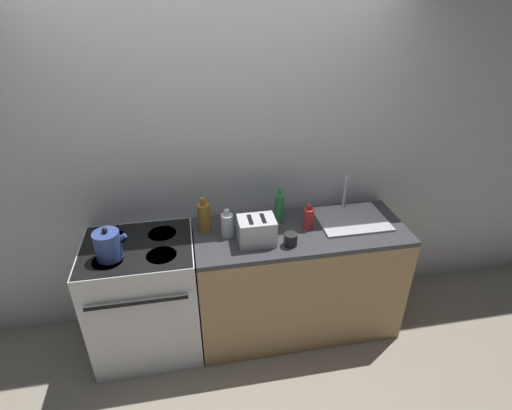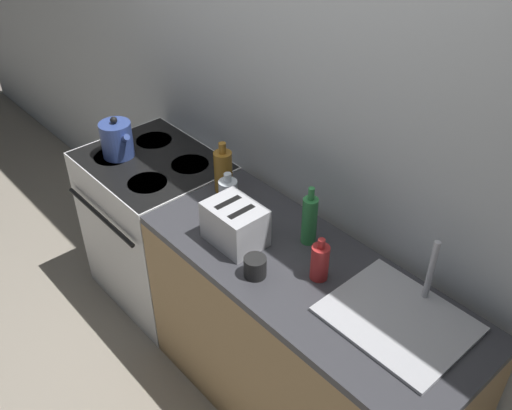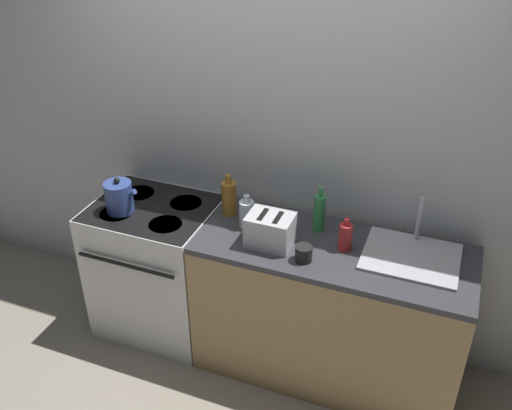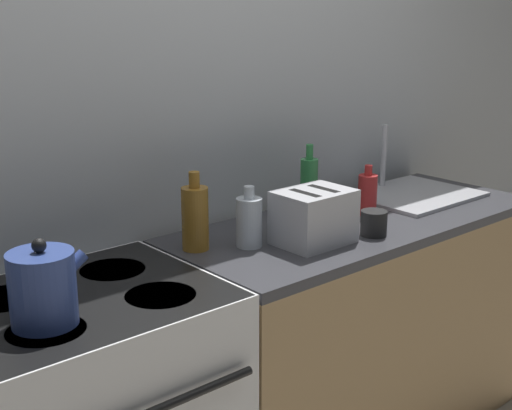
{
  "view_description": "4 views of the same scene",
  "coord_description": "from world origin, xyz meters",
  "px_view_note": "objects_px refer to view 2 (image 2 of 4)",
  "views": [
    {
      "loc": [
        -0.21,
        -1.98,
        2.46
      ],
      "look_at": [
        0.22,
        0.32,
        1.13
      ],
      "focal_mm": 28.0,
      "sensor_mm": 36.0,
      "label": 1
    },
    {
      "loc": [
        1.67,
        -0.97,
        2.47
      ],
      "look_at": [
        0.19,
        0.35,
        1.03
      ],
      "focal_mm": 40.0,
      "sensor_mm": 36.0,
      "label": 2
    },
    {
      "loc": [
        1.06,
        -2.2,
        2.72
      ],
      "look_at": [
        0.08,
        0.33,
        1.07
      ],
      "focal_mm": 40.0,
      "sensor_mm": 36.0,
      "label": 3
    },
    {
      "loc": [
        -1.42,
        -1.37,
        1.68
      ],
      "look_at": [
        0.06,
        0.34,
        1.04
      ],
      "focal_mm": 50.0,
      "sensor_mm": 36.0,
      "label": 4
    }
  ],
  "objects_px": {
    "toaster": "(235,224)",
    "bottle_amber": "(223,171)",
    "cup_black": "(255,267)",
    "bottle_red": "(320,262)",
    "kettle": "(117,139)",
    "bottle_green": "(309,220)",
    "stove": "(159,227)",
    "bottle_clear": "(228,196)"
  },
  "relations": [
    {
      "from": "toaster",
      "to": "bottle_amber",
      "type": "xyz_separation_m",
      "value": [
        -0.33,
        0.21,
        0.02
      ]
    },
    {
      "from": "toaster",
      "to": "cup_black",
      "type": "height_order",
      "value": "toaster"
    },
    {
      "from": "bottle_red",
      "to": "cup_black",
      "type": "relative_size",
      "value": 2.09
    },
    {
      "from": "kettle",
      "to": "bottle_green",
      "type": "xyz_separation_m",
      "value": [
        1.16,
        0.24,
        0.02
      ]
    },
    {
      "from": "bottle_green",
      "to": "cup_black",
      "type": "bearing_deg",
      "value": -88.63
    },
    {
      "from": "cup_black",
      "to": "kettle",
      "type": "bearing_deg",
      "value": 176.36
    },
    {
      "from": "cup_black",
      "to": "bottle_amber",
      "type": "bearing_deg",
      "value": 152.55
    },
    {
      "from": "bottle_red",
      "to": "toaster",
      "type": "bearing_deg",
      "value": -165.35
    },
    {
      "from": "stove",
      "to": "bottle_green",
      "type": "bearing_deg",
      "value": 7.83
    },
    {
      "from": "bottle_clear",
      "to": "bottle_green",
      "type": "xyz_separation_m",
      "value": [
        0.39,
        0.12,
        0.03
      ]
    },
    {
      "from": "kettle",
      "to": "cup_black",
      "type": "xyz_separation_m",
      "value": [
        1.17,
        -0.07,
        -0.05
      ]
    },
    {
      "from": "bottle_amber",
      "to": "bottle_red",
      "type": "distance_m",
      "value": 0.73
    },
    {
      "from": "stove",
      "to": "cup_black",
      "type": "distance_m",
      "value": 1.14
    },
    {
      "from": "kettle",
      "to": "bottle_clear",
      "type": "xyz_separation_m",
      "value": [
        0.77,
        0.12,
        -0.01
      ]
    },
    {
      "from": "toaster",
      "to": "bottle_amber",
      "type": "relative_size",
      "value": 0.96
    },
    {
      "from": "bottle_amber",
      "to": "bottle_green",
      "type": "relative_size",
      "value": 0.94
    },
    {
      "from": "toaster",
      "to": "cup_black",
      "type": "xyz_separation_m",
      "value": [
        0.22,
        -0.08,
        -0.05
      ]
    },
    {
      "from": "bottle_red",
      "to": "cup_black",
      "type": "height_order",
      "value": "bottle_red"
    },
    {
      "from": "stove",
      "to": "bottle_red",
      "type": "relative_size",
      "value": 4.74
    },
    {
      "from": "cup_black",
      "to": "bottle_red",
      "type": "bearing_deg",
      "value": 45.82
    },
    {
      "from": "cup_black",
      "to": "toaster",
      "type": "bearing_deg",
      "value": 160.0
    },
    {
      "from": "bottle_red",
      "to": "bottle_green",
      "type": "bearing_deg",
      "value": 144.8
    },
    {
      "from": "stove",
      "to": "toaster",
      "type": "relative_size",
      "value": 3.68
    },
    {
      "from": "kettle",
      "to": "bottle_red",
      "type": "height_order",
      "value": "kettle"
    },
    {
      "from": "kettle",
      "to": "bottle_green",
      "type": "height_order",
      "value": "bottle_green"
    },
    {
      "from": "stove",
      "to": "bottle_clear",
      "type": "distance_m",
      "value": 0.81
    },
    {
      "from": "bottle_green",
      "to": "toaster",
      "type": "bearing_deg",
      "value": -131.96
    },
    {
      "from": "bottle_red",
      "to": "cup_black",
      "type": "distance_m",
      "value": 0.25
    },
    {
      "from": "stove",
      "to": "bottle_clear",
      "type": "height_order",
      "value": "bottle_clear"
    },
    {
      "from": "stove",
      "to": "bottle_clear",
      "type": "relative_size",
      "value": 4.45
    },
    {
      "from": "stove",
      "to": "bottle_amber",
      "type": "relative_size",
      "value": 3.52
    },
    {
      "from": "toaster",
      "to": "bottle_red",
      "type": "height_order",
      "value": "bottle_red"
    },
    {
      "from": "bottle_clear",
      "to": "bottle_green",
      "type": "relative_size",
      "value": 0.74
    },
    {
      "from": "bottle_amber",
      "to": "cup_black",
      "type": "xyz_separation_m",
      "value": [
        0.55,
        -0.29,
        -0.06
      ]
    },
    {
      "from": "bottle_green",
      "to": "bottle_red",
      "type": "bearing_deg",
      "value": -35.2
    },
    {
      "from": "stove",
      "to": "bottle_clear",
      "type": "xyz_separation_m",
      "value": [
        0.62,
        0.02,
        0.53
      ]
    },
    {
      "from": "bottle_red",
      "to": "cup_black",
      "type": "bearing_deg",
      "value": -134.18
    },
    {
      "from": "bottle_amber",
      "to": "stove",
      "type": "bearing_deg",
      "value": -166.22
    },
    {
      "from": "bottle_red",
      "to": "bottle_green",
      "type": "distance_m",
      "value": 0.23
    },
    {
      "from": "kettle",
      "to": "toaster",
      "type": "distance_m",
      "value": 0.95
    },
    {
      "from": "toaster",
      "to": "bottle_clear",
      "type": "relative_size",
      "value": 1.21
    },
    {
      "from": "bottle_clear",
      "to": "toaster",
      "type": "bearing_deg",
      "value": -31.82
    }
  ]
}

